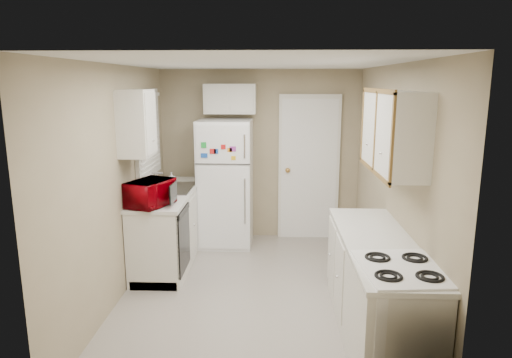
{
  "coord_description": "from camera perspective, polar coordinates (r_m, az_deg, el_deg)",
  "views": [
    {
      "loc": [
        0.19,
        -4.54,
        2.23
      ],
      "look_at": [
        0.0,
        0.5,
        1.15
      ],
      "focal_mm": 32.0,
      "sensor_mm": 36.0,
      "label": 1
    }
  ],
  "objects": [
    {
      "name": "left_counter",
      "position": [
        5.86,
        -10.71,
        -5.8
      ],
      "size": [
        0.6,
        1.8,
        0.9
      ],
      "primitive_type": "cube",
      "color": "silver",
      "rests_on": "floor"
    },
    {
      "name": "wall_front",
      "position": [
        2.84,
        -1.88,
        -9.16
      ],
      "size": [
        2.8,
        2.8,
        0.0
      ],
      "primitive_type": "plane",
      "color": "tan",
      "rests_on": "floor"
    },
    {
      "name": "window_blinds",
      "position": [
        5.83,
        -13.32,
        5.57
      ],
      "size": [
        0.1,
        0.98,
        1.08
      ],
      "primitive_type": "cube",
      "color": "silver",
      "rests_on": "wall_left"
    },
    {
      "name": "ceiling",
      "position": [
        4.54,
        -0.25,
        14.24
      ],
      "size": [
        3.8,
        3.8,
        0.0
      ],
      "primitive_type": "plane",
      "color": "white",
      "rests_on": "floor"
    },
    {
      "name": "dishwasher",
      "position": [
        5.24,
        -9.05,
        -7.47
      ],
      "size": [
        0.03,
        0.58,
        0.72
      ],
      "primitive_type": "cube",
      "color": "black",
      "rests_on": "floor"
    },
    {
      "name": "wall_right",
      "position": [
        4.81,
        16.69,
        -0.79
      ],
      "size": [
        3.8,
        3.8,
        0.0
      ],
      "primitive_type": "plane",
      "color": "tan",
      "rests_on": "floor"
    },
    {
      "name": "wall_left",
      "position": [
        4.92,
        -16.76,
        -0.51
      ],
      "size": [
        3.8,
        3.8,
        0.0
      ],
      "primitive_type": "plane",
      "color": "tan",
      "rests_on": "floor"
    },
    {
      "name": "upper_cabinet_left",
      "position": [
        4.99,
        -14.73,
        6.76
      ],
      "size": [
        0.3,
        0.45,
        0.7
      ],
      "primitive_type": "cube",
      "color": "silver",
      "rests_on": "wall_left"
    },
    {
      "name": "soap_bottle",
      "position": [
        6.09,
        -10.5,
        0.24
      ],
      "size": [
        0.09,
        0.09,
        0.17
      ],
      "primitive_type": "imported",
      "rotation": [
        0.0,
        0.0,
        -0.24
      ],
      "color": "silver",
      "rests_on": "left_counter"
    },
    {
      "name": "upper_cabinet_right",
      "position": [
        4.19,
        16.86,
        5.71
      ],
      "size": [
        0.3,
        1.2,
        0.7
      ],
      "primitive_type": "cube",
      "color": "silver",
      "rests_on": "wall_right"
    },
    {
      "name": "interior_door",
      "position": [
        6.53,
        6.61,
        1.32
      ],
      "size": [
        0.86,
        0.06,
        2.08
      ],
      "primitive_type": "cube",
      "color": "white",
      "rests_on": "floor"
    },
    {
      "name": "wall_back",
      "position": [
        6.52,
        0.47,
        3.0
      ],
      "size": [
        2.8,
        2.8,
        0.0
      ],
      "primitive_type": "plane",
      "color": "tan",
      "rests_on": "floor"
    },
    {
      "name": "stove",
      "position": [
        3.72,
        17.33,
        -17.26
      ],
      "size": [
        0.64,
        0.77,
        0.88
      ],
      "primitive_type": "cube",
      "rotation": [
        0.0,
        0.0,
        0.08
      ],
      "color": "white",
      "rests_on": "floor"
    },
    {
      "name": "microwave",
      "position": [
        5.08,
        -13.07,
        -1.64
      ],
      "size": [
        0.58,
        0.45,
        0.34
      ],
      "primitive_type": "imported",
      "rotation": [
        0.0,
        0.0,
        1.2
      ],
      "color": "#800008",
      "rests_on": "left_counter"
    },
    {
      "name": "cabinet_over_fridge",
      "position": [
        6.32,
        -3.24,
        9.98
      ],
      "size": [
        0.7,
        0.3,
        0.4
      ],
      "primitive_type": "cube",
      "color": "silver",
      "rests_on": "wall_back"
    },
    {
      "name": "right_counter",
      "position": [
        4.24,
        14.74,
        -13.16
      ],
      "size": [
        0.6,
        2.0,
        0.9
      ],
      "primitive_type": "cube",
      "color": "silver",
      "rests_on": "floor"
    },
    {
      "name": "refrigerator",
      "position": [
        6.28,
        -3.8,
        -0.5
      ],
      "size": [
        0.73,
        0.71,
        1.73
      ],
      "primitive_type": "cube",
      "rotation": [
        0.0,
        0.0,
        -0.02
      ],
      "color": "white",
      "rests_on": "floor"
    },
    {
      "name": "sink",
      "position": [
        5.9,
        -10.54,
        -1.56
      ],
      "size": [
        0.54,
        0.74,
        0.16
      ],
      "primitive_type": "cube",
      "color": "gray",
      "rests_on": "left_counter"
    },
    {
      "name": "floor",
      "position": [
        5.06,
        -0.22,
        -14.06
      ],
      "size": [
        3.8,
        3.8,
        0.0
      ],
      "primitive_type": "plane",
      "color": "#B4ACA3",
      "rests_on": "ground"
    }
  ]
}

